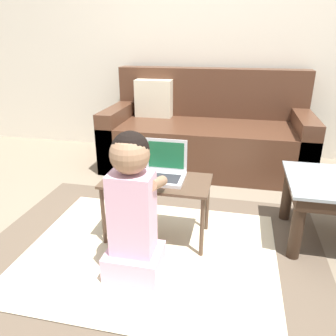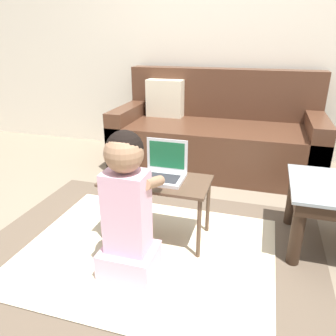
{
  "view_description": "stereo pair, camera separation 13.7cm",
  "coord_description": "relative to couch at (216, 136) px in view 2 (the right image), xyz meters",
  "views": [
    {
      "loc": [
        0.33,
        -1.71,
        1.18
      ],
      "look_at": [
        -0.06,
        0.05,
        0.45
      ],
      "focal_mm": 35.0,
      "sensor_mm": 36.0,
      "label": 1
    },
    {
      "loc": [
        0.46,
        -1.67,
        1.18
      ],
      "look_at": [
        -0.06,
        0.05,
        0.45
      ],
      "focal_mm": 35.0,
      "sensor_mm": 36.0,
      "label": 2
    }
  ],
  "objects": [
    {
      "name": "wall_back",
      "position": [
        -0.03,
        0.45,
        0.95
      ],
      "size": [
        9.0,
        0.06,
        2.5
      ],
      "color": "beige",
      "rests_on": "ground_plane"
    },
    {
      "name": "ground_plane",
      "position": [
        -0.03,
        -1.34,
        -0.3
      ],
      "size": [
        16.0,
        16.0,
        0.0
      ],
      "primitive_type": "plane",
      "color": "#7F705B"
    },
    {
      "name": "couch",
      "position": [
        0.0,
        0.0,
        0.0
      ],
      "size": [
        1.86,
        0.86,
        0.89
      ],
      "color": "#4C2D1E",
      "rests_on": "ground_plane"
    },
    {
      "name": "laptop_desk",
      "position": [
        -0.15,
        -1.34,
        0.04
      ],
      "size": [
        0.63,
        0.33,
        0.39
      ],
      "color": "#4C3828",
      "rests_on": "ground_plane"
    },
    {
      "name": "person_seated",
      "position": [
        -0.18,
        -1.69,
        0.09
      ],
      "size": [
        0.28,
        0.36,
        0.78
      ],
      "color": "#E5B2CC",
      "rests_on": "ground_plane"
    },
    {
      "name": "laptop",
      "position": [
        -0.11,
        -1.31,
        0.13
      ],
      "size": [
        0.25,
        0.21,
        0.22
      ],
      "color": "silver",
      "rests_on": "laptop_desk"
    },
    {
      "name": "area_rug",
      "position": [
        -0.15,
        -1.52,
        -0.3
      ],
      "size": [
        2.0,
        1.59,
        0.01
      ],
      "color": "brown",
      "rests_on": "ground_plane"
    },
    {
      "name": "computer_mouse",
      "position": [
        -0.32,
        -1.38,
        0.11
      ],
      "size": [
        0.07,
        0.1,
        0.04
      ],
      "color": "silver",
      "rests_on": "laptop_desk"
    }
  ]
}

